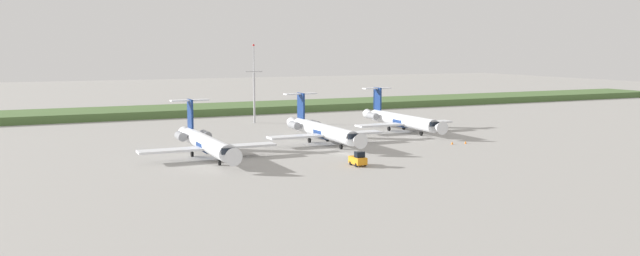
% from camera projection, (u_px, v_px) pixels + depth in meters
% --- Properties ---
extents(ground_plane, '(500.00, 500.00, 0.00)m').
position_uv_depth(ground_plane, '(287.00, 133.00, 141.08)').
color(ground_plane, '#9E9B96').
extents(grass_berm, '(320.00, 20.00, 1.99)m').
position_uv_depth(grass_berm, '(222.00, 109.00, 185.60)').
color(grass_berm, '#4C6B38').
rests_on(grass_berm, ground).
extents(regional_jet_nearest, '(22.81, 31.00, 9.00)m').
position_uv_depth(regional_jet_nearest, '(206.00, 142.00, 109.81)').
color(regional_jet_nearest, silver).
rests_on(regional_jet_nearest, ground).
extents(regional_jet_second, '(22.81, 31.00, 9.00)m').
position_uv_depth(regional_jet_second, '(322.00, 130.00, 126.10)').
color(regional_jet_second, silver).
rests_on(regional_jet_second, ground).
extents(regional_jet_third, '(22.81, 31.00, 9.00)m').
position_uv_depth(regional_jet_third, '(401.00, 120.00, 144.12)').
color(regional_jet_third, silver).
rests_on(regional_jet_third, ground).
extents(antenna_mast, '(4.40, 0.50, 19.00)m').
position_uv_depth(antenna_mast, '(254.00, 90.00, 159.48)').
color(antenna_mast, '#B2B2B7').
rests_on(antenna_mast, ground).
extents(baggage_tug, '(1.72, 3.20, 2.30)m').
position_uv_depth(baggage_tug, '(358.00, 159.00, 102.38)').
color(baggage_tug, orange).
rests_on(baggage_tug, ground).
extents(safety_cone_front_marker, '(0.44, 0.44, 0.55)m').
position_uv_depth(safety_cone_front_marker, '(452.00, 143.00, 124.92)').
color(safety_cone_front_marker, orange).
rests_on(safety_cone_front_marker, ground).
extents(safety_cone_mid_marker, '(0.44, 0.44, 0.55)m').
position_uv_depth(safety_cone_mid_marker, '(466.00, 142.00, 125.83)').
color(safety_cone_mid_marker, orange).
rests_on(safety_cone_mid_marker, ground).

